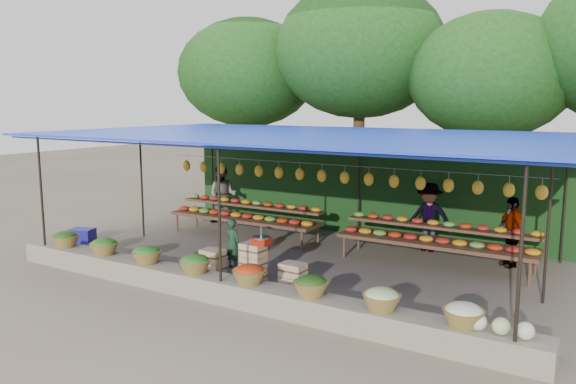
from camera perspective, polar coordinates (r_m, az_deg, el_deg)
The scene contains 16 objects.
ground at distance 12.32m, azimuth 1.56°, elevation -7.22°, with size 60.00×60.00×0.00m, color #6A5B4E.
stone_curb at distance 10.07m, azimuth -6.30°, elevation -9.84°, with size 10.60×0.55×0.40m, color #6D6357.
stall_canopy at distance 11.91m, azimuth 1.75°, elevation 5.34°, with size 10.80×6.60×2.82m.
produce_baskets at distance 10.02m, azimuth -6.80°, elevation -7.76°, with size 8.98×0.58×0.34m.
netting_backdrop at distance 14.82m, azimuth 7.61°, elevation 0.43°, with size 10.60×0.06×2.50m, color #1D4016.
tree_row at distance 17.27m, azimuth 13.44°, elevation 12.97°, with size 16.51×5.50×7.12m.
fruit_table_left at distance 14.59m, azimuth -4.33°, elevation -2.21°, with size 4.21×0.95×0.93m.
fruit_table_right at distance 12.44m, azimuth 14.85°, elevation -4.48°, with size 4.21×0.95×0.93m.
crate_counter at distance 11.02m, azimuth -3.68°, elevation -7.53°, with size 2.36×0.36×0.77m.
weighing_scale at distance 10.75m, azimuth -2.73°, elevation -4.92°, with size 0.35×0.35×0.37m.
vendor_seated at distance 11.86m, azimuth -5.64°, elevation -5.24°, with size 0.39×0.26×1.07m, color #193821.
customer_left at distance 16.17m, azimuth -6.64°, elevation -0.30°, with size 0.82×0.64×1.68m, color slate.
customer_mid at distance 13.48m, azimuth 14.13°, elevation -2.52°, with size 1.05×0.60×1.62m, color slate.
customer_right at distance 12.81m, azimuth 21.74°, elevation -3.77°, with size 0.88×0.37×1.50m, color slate.
blue_crate_front at distance 13.65m, azimuth -22.52°, elevation -5.61°, with size 0.54×0.39×0.32m, color navy.
blue_crate_back at distance 14.99m, azimuth -20.17°, elevation -4.16°, with size 0.57×0.41×0.34m, color navy.
Camera 1 is at (5.83, -10.29, 3.45)m, focal length 35.00 mm.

